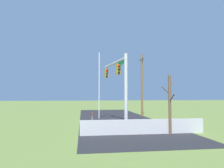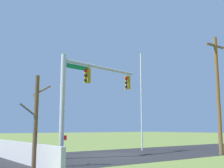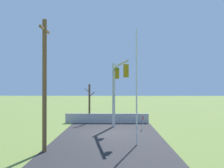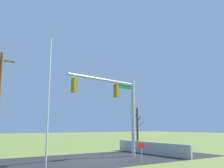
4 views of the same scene
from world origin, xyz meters
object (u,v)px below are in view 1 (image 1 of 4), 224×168
at_px(signal_mast, 119,78).
at_px(flagpole, 99,85).
at_px(bare_tree, 170,104).
at_px(open_sign, 92,116).
at_px(utility_pole, 142,84).

bearing_deg(signal_mast, flagpole, -167.72).
distance_m(signal_mast, bare_tree, 5.57).
xyz_separation_m(flagpole, bare_tree, (10.18, 4.15, -1.72)).
bearing_deg(flagpole, bare_tree, 22.18).
bearing_deg(flagpole, signal_mast, 12.28).
xyz_separation_m(signal_mast, open_sign, (0.27, -2.36, -3.32)).
height_order(bare_tree, open_sign, bare_tree).
relative_size(flagpole, open_sign, 6.27).
xyz_separation_m(signal_mast, bare_tree, (4.27, 2.87, -2.13)).
bearing_deg(bare_tree, signal_mast, -146.17).
bearing_deg(utility_pole, signal_mast, -29.38).
height_order(flagpole, bare_tree, flagpole).
bearing_deg(signal_mast, utility_pole, 150.62).
bearing_deg(bare_tree, utility_pole, 173.08).
height_order(signal_mast, utility_pole, utility_pole).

